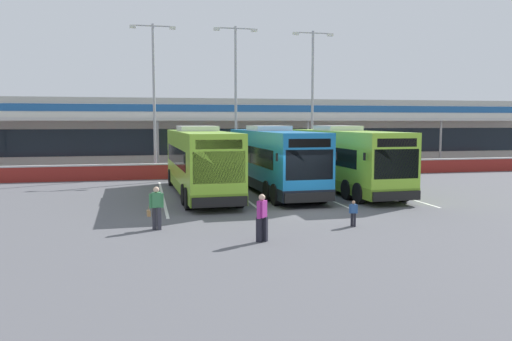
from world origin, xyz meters
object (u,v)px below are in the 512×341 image
Objects in this scene: pedestrian_with_handbag at (156,207)px; lamp_post_west at (154,90)px; coach_bus_left_centre at (273,161)px; lamp_post_east at (312,92)px; coach_bus_leftmost at (200,163)px; coach_bus_centre at (343,160)px; lamp_post_centre at (236,91)px; pedestrian_child at (353,213)px; pedestrian_in_dark_coat at (262,216)px.

lamp_post_west is at bearing 88.92° from pedestrian_with_handbag.
pedestrian_with_handbag is (-6.80, -9.10, -0.93)m from coach_bus_left_centre.
lamp_post_west is at bearing -178.22° from lamp_post_east.
coach_bus_leftmost is 15.23m from lamp_post_east.
lamp_post_east is (12.54, 19.26, 5.43)m from pedestrian_with_handbag.
coach_bus_centre is at bearing -44.03° from lamp_post_west.
lamp_post_centre is (6.32, 18.58, 5.43)m from pedestrian_with_handbag.
pedestrian_with_handbag is at bearing -141.59° from coach_bus_centre.
coach_bus_centre is 1.11× the size of lamp_post_east.
coach_bus_leftmost reaches higher than pedestrian_child.
coach_bus_left_centre is 4.15m from coach_bus_centre.
pedestrian_child is 21.70m from lamp_post_east.
pedestrian_child is at bearing 22.99° from pedestrian_in_dark_coat.
coach_bus_leftmost is 9.09m from pedestrian_with_handbag.
pedestrian_with_handbag is 19.65m from lamp_post_west.
lamp_post_east reaches higher than pedestrian_in_dark_coat.
coach_bus_left_centre reaches higher than pedestrian_child.
pedestrian_with_handbag is at bearing -126.80° from coach_bus_left_centre.
pedestrian_with_handbag is 1.61× the size of pedestrian_child.
coach_bus_leftmost is 1.00× the size of coach_bus_left_centre.
coach_bus_centre is 13.67m from pedestrian_in_dark_coat.
coach_bus_centre is (8.36, -0.00, 0.00)m from coach_bus_leftmost.
lamp_post_centre is (-4.61, 9.91, 4.50)m from coach_bus_centre.
pedestrian_with_handbag is 0.15× the size of lamp_post_east.
pedestrian_with_handbag is at bearing -91.08° from lamp_post_west.
coach_bus_left_centre is 1.11× the size of lamp_post_centre.
lamp_post_centre reaches higher than coach_bus_centre.
pedestrian_child is (-3.48, -9.70, -1.24)m from coach_bus_centre.
pedestrian_in_dark_coat is 4.36m from pedestrian_child.
coach_bus_centre is 11.82m from lamp_post_centre.
coach_bus_centre is at bearing -65.08° from lamp_post_centre.
coach_bus_centre reaches higher than pedestrian_child.
lamp_post_west is at bearing 98.12° from pedestrian_in_dark_coat.
coach_bus_leftmost is at bearing 94.38° from pedestrian_in_dark_coat.
lamp_post_west is (-6.45, 9.79, 4.50)m from coach_bus_left_centre.
pedestrian_with_handbag is at bearing -106.49° from coach_bus_leftmost.
coach_bus_centre is 11.63m from lamp_post_east.
lamp_post_east is at bearing 46.74° from coach_bus_leftmost.
pedestrian_in_dark_coat is at bearing -81.88° from lamp_post_west.
coach_bus_centre is 12.18× the size of pedestrian_child.
coach_bus_centre is 15.38m from lamp_post_west.
coach_bus_centre is at bearing 56.70° from pedestrian_in_dark_coat.
pedestrian_with_handbag is 20.36m from lamp_post_centre.
coach_bus_left_centre reaches higher than pedestrian_in_dark_coat.
pedestrian_with_handbag is at bearing 141.52° from pedestrian_in_dark_coat.
pedestrian_in_dark_coat is (-3.36, -11.83, -0.91)m from coach_bus_left_centre.
lamp_post_east reaches higher than coach_bus_leftmost.
pedestrian_child is at bearing -104.08° from lamp_post_east.
lamp_post_centre is at bearing -2.94° from lamp_post_west.
lamp_post_east reaches higher than coach_bus_left_centre.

